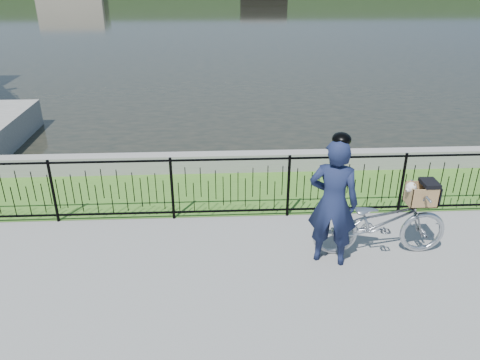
{
  "coord_description": "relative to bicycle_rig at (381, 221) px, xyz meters",
  "views": [
    {
      "loc": [
        -0.2,
        -5.6,
        4.12
      ],
      "look_at": [
        0.13,
        1.0,
        1.0
      ],
      "focal_mm": 35.0,
      "sensor_mm": 36.0,
      "label": 1
    }
  ],
  "objects": [
    {
      "name": "ground",
      "position": [
        -2.23,
        -0.4,
        -0.55
      ],
      "size": [
        120.0,
        120.0,
        0.0
      ],
      "primitive_type": "plane",
      "color": "gray",
      "rests_on": "ground"
    },
    {
      "name": "grass_strip",
      "position": [
        -2.23,
        2.2,
        -0.54
      ],
      "size": [
        60.0,
        2.0,
        0.01
      ],
      "primitive_type": "cube",
      "color": "#437424",
      "rests_on": "ground"
    },
    {
      "name": "water",
      "position": [
        -2.23,
        32.6,
        -0.55
      ],
      "size": [
        120.0,
        120.0,
        0.0
      ],
      "primitive_type": "plane",
      "color": "black",
      "rests_on": "ground"
    },
    {
      "name": "quay_wall",
      "position": [
        -2.23,
        3.2,
        -0.35
      ],
      "size": [
        60.0,
        0.3,
        0.4
      ],
      "primitive_type": "cube",
      "color": "gray",
      "rests_on": "ground"
    },
    {
      "name": "fence",
      "position": [
        -2.23,
        1.2,
        0.03
      ],
      "size": [
        14.0,
        0.06,
        1.15
      ],
      "primitive_type": null,
      "color": "black",
      "rests_on": "ground"
    },
    {
      "name": "bicycle_rig",
      "position": [
        0.0,
        0.0,
        0.0
      ],
      "size": [
        2.04,
        0.71,
        1.22
      ],
      "color": "#A4A8B0",
      "rests_on": "ground"
    },
    {
      "name": "cyclist",
      "position": [
        -0.81,
        -0.18,
        0.45
      ],
      "size": [
        0.83,
        0.68,
        2.02
      ],
      "color": "#161D3D",
      "rests_on": "ground"
    }
  ]
}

